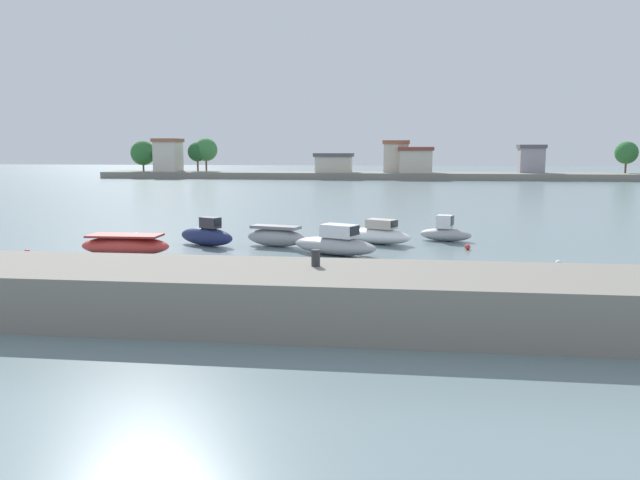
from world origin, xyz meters
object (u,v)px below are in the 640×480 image
Objects in this scene: mooring_buoy_4 at (136,234)px; moored_boat_0 at (125,245)px; mooring_buoy_1 at (468,247)px; moored_boat_5 at (445,232)px; mooring_buoy_2 at (27,252)px; moored_boat_2 at (276,236)px; moored_boat_3 at (335,244)px; mooring_buoy_0 at (559,263)px; mooring_bollard at (316,258)px; moored_boat_1 at (207,235)px; moored_boat_4 at (376,234)px; mooring_buoy_3 at (197,231)px.

moored_boat_0 is at bearing -70.82° from mooring_buoy_4.
moored_boat_5 is at bearing 106.93° from mooring_buoy_1.
mooring_buoy_2 is at bearing -109.23° from mooring_buoy_4.
moored_boat_5 is 3.71m from mooring_buoy_1.
moored_boat_2 is at bearing -144.20° from moored_boat_5.
moored_boat_3 is 11.68m from mooring_buoy_0.
mooring_bollard is at bearing -32.28° from mooring_buoy_2.
mooring_buoy_1 is at bearing 15.15° from moored_boat_2.
moored_boat_5 is 10.32× the size of mooring_buoy_0.
mooring_bollard is 1.78× the size of mooring_buoy_1.
moored_boat_2 is at bearing 106.16° from mooring_bollard.
moored_boat_3 is at bearing -22.50° from mooring_buoy_4.
moored_boat_3 is 20.59× the size of mooring_buoy_4.
moored_boat_5 is at bearing 41.13° from moored_boat_1.
mooring_buoy_4 is (-16.16, 1.31, -0.44)m from moored_boat_4.
mooring_bollard is 0.12× the size of moored_boat_0.
moored_boat_0 is 9.92m from mooring_buoy_3.
moored_boat_0 is 1.28× the size of moored_boat_2.
moored_boat_4 is at bearing 90.13° from moored_boat_3.
moored_boat_3 is at bearing -119.59° from moored_boat_5.
moored_boat_1 is 0.76× the size of moored_boat_3.
moored_boat_1 is (3.34, 4.14, 0.07)m from moored_boat_0.
mooring_buoy_3 is 0.91× the size of mooring_buoy_4.
mooring_buoy_4 is (-3.49, -2.22, 0.01)m from mooring_buoy_3.
moored_boat_2 is 6.28m from moored_boat_4.
mooring_bollard reaches higher than mooring_buoy_1.
mooring_bollard is 24.48m from mooring_buoy_4.
moored_boat_5 reaches higher than mooring_buoy_1.
moored_boat_5 is 17.09m from mooring_buoy_3.
mooring_buoy_4 is at bearing 127.52° from mooring_bollard.
mooring_buoy_3 is at bearing 167.50° from moored_boat_3.
moored_boat_1 is at bearing 166.77° from mooring_buoy_0.
moored_boat_3 is (-0.77, 13.52, -1.49)m from mooring_bollard.
mooring_bollard is at bearing -59.39° from moored_boat_2.
mooring_buoy_2 reaches higher than mooring_buoy_4.
mooring_buoy_2 is (-17.71, 11.19, -1.94)m from mooring_bollard.
mooring_buoy_1 reaches higher than mooring_buoy_2.
moored_boat_5 is (10.27, 3.67, -0.04)m from moored_boat_2.
moored_boat_2 is at bearing -179.31° from mooring_buoy_1.
moored_boat_4 is 1.43× the size of moored_boat_5.
moored_boat_1 reaches higher than mooring_buoy_1.
moored_boat_4 is (13.50, 6.35, 0.00)m from moored_boat_0.
mooring_buoy_2 is (-28.38, -0.06, -0.01)m from mooring_buoy_0.
moored_boat_4 is (5.96, 1.97, -0.03)m from moored_boat_2.
mooring_buoy_1 is (1.07, -3.53, -0.40)m from moored_boat_5.
moored_boat_4 is at bearing 23.50° from moored_boat_0.
moored_boat_5 is (14.47, 3.90, -0.07)m from moored_boat_1.
mooring_buoy_0 is 1.08× the size of mooring_buoy_2.
mooring_buoy_1 is (-3.99, 4.96, -0.01)m from mooring_buoy_0.
moored_boat_4 is 14.71× the size of mooring_buoy_0.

